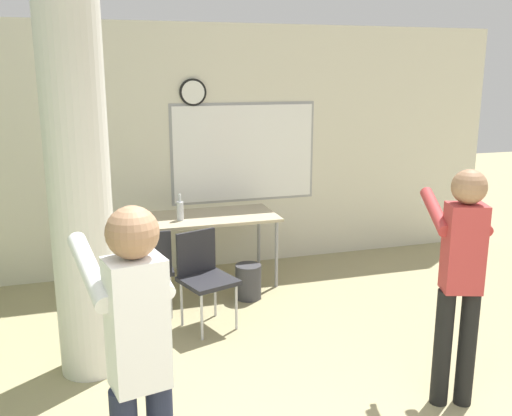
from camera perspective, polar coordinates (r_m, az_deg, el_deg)
wall_back at (r=6.58m, az=-7.63°, el=5.74°), size 8.00×0.15×2.80m
support_pillar at (r=4.38m, az=-17.21°, el=1.25°), size 0.46×0.46×2.80m
folding_table at (r=6.15m, az=-4.76°, el=-1.27°), size 1.45×0.75×0.77m
bottle_on_table at (r=5.96m, az=-7.59°, el=-0.22°), size 0.07×0.07×0.28m
waste_bin at (r=5.90m, az=-0.77°, el=-7.36°), size 0.27×0.27×0.36m
chair_table_left at (r=5.46m, az=-10.65°, el=-5.64°), size 0.45×0.45×0.87m
chair_table_front at (r=5.21m, az=-5.23°, el=-6.43°), size 0.56×0.56×0.87m
person_playing_front at (r=2.77m, az=-11.82°, el=-14.13°), size 0.48×0.67×1.73m
person_playing_side at (r=4.09m, az=19.75°, el=-5.83°), size 0.51×0.70×1.67m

